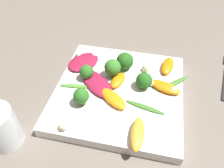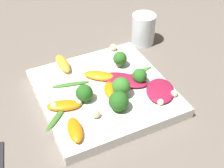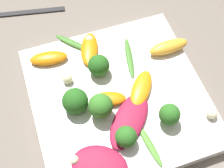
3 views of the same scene
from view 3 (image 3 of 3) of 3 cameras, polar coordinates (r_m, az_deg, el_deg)
ground_plane at (r=0.56m, az=1.14°, el=-3.18°), size 2.40×2.40×0.00m
plate at (r=0.55m, az=1.16°, el=-2.57°), size 0.29×0.29×0.03m
fork at (r=0.71m, az=-17.87°, el=12.20°), size 0.05×0.18×0.01m
radicchio_leaf_0 at (r=0.48m, az=-2.28°, el=-14.74°), size 0.10×0.11×0.01m
radicchio_leaf_1 at (r=0.51m, az=3.51°, el=-6.48°), size 0.11×0.11×0.01m
orange_segment_0 at (r=0.58m, az=-4.17°, el=6.43°), size 0.08×0.05×0.01m
orange_segment_1 at (r=0.58m, az=-11.52°, el=4.66°), size 0.04×0.07×0.02m
orange_segment_2 at (r=0.58m, az=10.32°, el=6.70°), size 0.03×0.08×0.02m
orange_segment_3 at (r=0.53m, az=5.35°, el=-0.90°), size 0.08×0.07×0.01m
orange_segment_4 at (r=0.52m, az=-0.51°, el=-2.73°), size 0.04×0.06×0.01m
broccoli_floret_0 at (r=0.49m, az=-2.11°, el=-4.05°), size 0.04×0.04×0.05m
broccoli_floret_1 at (r=0.51m, az=-6.86°, el=-2.77°), size 0.04×0.04×0.04m
broccoli_floret_2 at (r=0.54m, az=-2.45°, el=3.39°), size 0.04×0.04×0.04m
broccoli_floret_3 at (r=0.50m, az=10.47°, el=-5.50°), size 0.03×0.03×0.04m
broccoli_floret_4 at (r=0.48m, az=2.57°, el=-9.64°), size 0.03×0.03×0.04m
arugula_sprig_0 at (r=0.57m, az=3.19°, el=4.87°), size 0.09×0.03×0.00m
arugula_sprig_1 at (r=0.50m, az=6.86°, el=-10.91°), size 0.08×0.02×0.00m
arugula_sprig_2 at (r=0.59m, az=-7.02°, el=7.34°), size 0.07×0.07×0.01m
macadamia_nut_0 at (r=0.56m, az=-3.81°, el=3.83°), size 0.01×0.01×0.01m
macadamia_nut_1 at (r=0.53m, az=17.82°, el=-5.16°), size 0.02×0.02×0.02m
macadamia_nut_3 at (r=0.54m, az=-8.16°, el=0.98°), size 0.02×0.02×0.02m
macadamia_nut_4 at (r=0.59m, az=-4.18°, el=8.11°), size 0.02×0.02×0.02m
macadamia_nut_5 at (r=0.49m, az=-6.90°, el=-13.61°), size 0.01×0.01×0.01m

